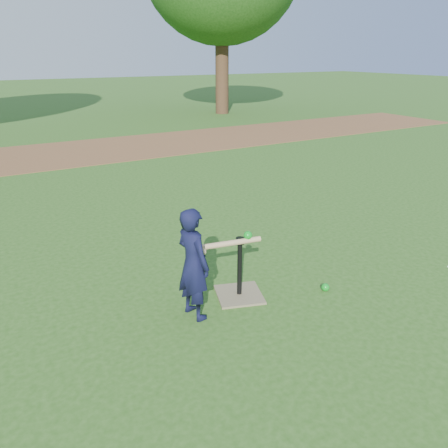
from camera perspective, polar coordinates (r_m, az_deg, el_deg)
ground at (r=4.36m, az=3.25°, el=-9.12°), size 80.00×80.00×0.00m
dirt_strip at (r=11.05m, az=-18.60°, el=8.87°), size 24.00×3.00×0.01m
child at (r=3.80m, az=-4.05°, el=-5.24°), size 0.31×0.41×1.02m
wiffle_ball_ground at (r=4.50m, az=13.10°, el=-8.05°), size 0.08×0.08×0.08m
batting_tee at (r=4.27m, az=2.02°, el=-8.04°), size 0.54×0.54×0.61m
swing_action at (r=3.97m, az=0.92°, el=-2.42°), size 0.63×0.15×0.12m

